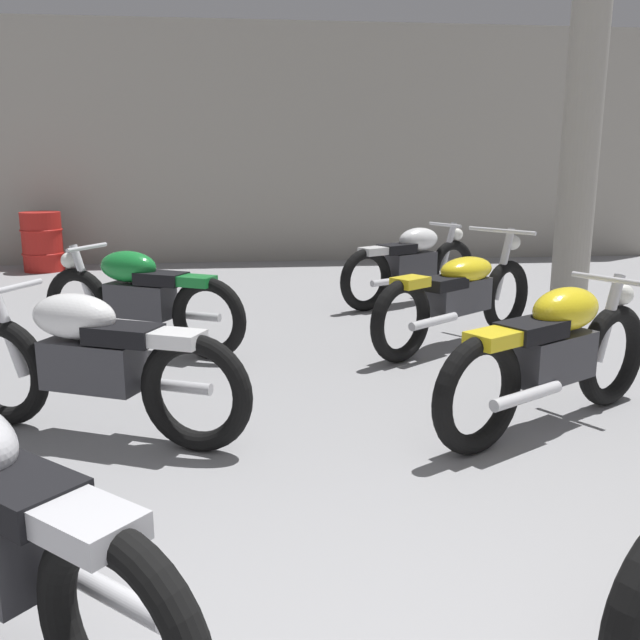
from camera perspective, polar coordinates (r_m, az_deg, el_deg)
name	(u,v)px	position (r m, az deg, el deg)	size (l,w,h in m)	color
back_wall	(272,145)	(11.11, -3.99, 14.16)	(12.65, 0.24, 3.60)	#9E998E
support_pillar	(580,157)	(7.30, 20.57, 12.41)	(0.36, 0.36, 3.20)	#9E998E
motorcycle_left_row_1	(91,361)	(4.17, -18.32, -3.21)	(1.84, 0.90, 0.88)	black
motorcycle_left_row_2	(139,298)	(5.96, -14.65, 1.80)	(1.79, 1.03, 0.88)	black
motorcycle_right_row_1	(554,353)	(4.34, 18.67, -2.61)	(1.76, 1.09, 0.88)	black
motorcycle_right_row_2	(460,294)	(6.07, 11.41, 2.10)	(1.81, 1.38, 0.97)	black
motorcycle_right_row_3	(412,263)	(7.78, 7.58, 4.67)	(1.77, 1.07, 0.88)	black
oil_drum	(42,242)	(10.82, -21.87, 6.00)	(0.59, 0.59, 0.85)	red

